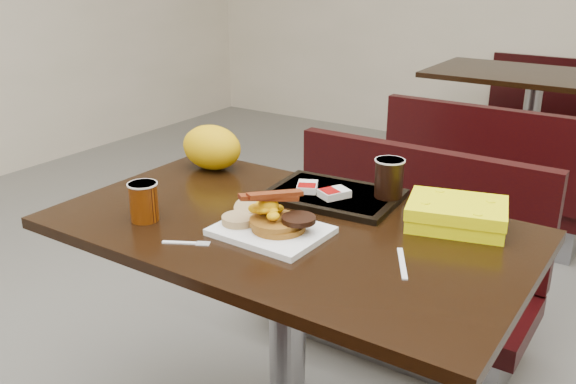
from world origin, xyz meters
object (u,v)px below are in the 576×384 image
Objects in this scene: platter at (271,231)px; pancake_stack at (279,224)px; table_near at (287,349)px; bench_near_n at (394,258)px; hashbrown_sleeve_left at (307,187)px; bench_far_s at (493,170)px; tray at (333,195)px; knife at (402,263)px; hashbrown_sleeve_right at (334,193)px; coffee_cup_far at (389,178)px; table_far at (528,136)px; bench_far_n at (554,115)px; fork at (179,243)px; clamshell at (457,214)px; coffee_cup_near at (144,202)px; paper_bag at (212,147)px.

pancake_stack is at bearing 20.85° from platter.
table_near reaches higher than bench_near_n.
platter is at bearing -102.94° from hashbrown_sleeve_left.
bench_far_s is at bearing 91.60° from platter.
table_near is 0.44m from tray.
knife is at bearing -43.79° from tray.
hashbrown_sleeve_right is (0.03, -1.71, 0.42)m from bench_far_s.
table_far is at bearing 93.63° from coffee_cup_far.
platter is at bearing -160.74° from pancake_stack.
bench_near_n is at bearing -90.00° from bench_far_n.
bench_near_n is 13.42× the size of hashbrown_sleeve_left.
fork is at bearing -131.07° from platter.
pancake_stack is (0.02, -0.07, 0.40)m from table_near.
clamshell is at bearing -52.88° from bench_near_n.
bench_near_n is at bearing 86.08° from tray.
fork is (-0.15, -2.84, 0.38)m from table_far.
knife is (0.48, 0.19, -0.00)m from fork.
knife is 0.39m from hashbrown_sleeve_right.
table_far is 2.83m from coffee_cup_near.
paper_bag is (-0.78, 0.28, 0.07)m from knife.
coffee_cup_far reaches higher than hashbrown_sleeve_right.
bench_far_s is 2.15m from coffee_cup_near.
coffee_cup_near is 0.28× the size of tray.
knife is at bearing -80.25° from bench_far_s.
coffee_cup_near is 0.42× the size of clamshell.
tray is at bearing -89.75° from bench_far_s.
paper_bag is at bearing -175.94° from coffee_cup_far.
clamshell is at bearing -14.55° from coffee_cup_far.
hashbrown_sleeve_left reaches higher than platter.
tray is (0.01, 0.29, 0.00)m from platter.
knife is 0.83m from paper_bag.
coffee_cup_near reaches higher than tray.
bench_far_s is 1.76m from hashbrown_sleeve_right.
table_near is 0.50m from knife.
clamshell is (0.36, -2.38, 0.41)m from table_far.
pancake_stack is 0.37m from coffee_cup_far.
hashbrown_sleeve_right is (0.35, 0.38, -0.02)m from coffee_cup_near.
platter reaches higher than table_far.
clamshell reaches higher than bench_near_n.
platter is 2.46× the size of coffee_cup_far.
clamshell reaches higher than table_far.
knife is at bearing -82.80° from table_far.
clamshell is (0.21, -0.06, -0.04)m from coffee_cup_far.
table_far reaches higher than bench_far_n.
paper_bag reaches higher than hashbrown_sleeve_right.
pancake_stack is 0.55× the size of clamshell.
fork is at bearing -17.96° from coffee_cup_near.
bench_near_n is at bearing 56.36° from hashbrown_sleeve_left.
pancake_stack is (0.02, -0.77, 0.42)m from bench_near_n.
platter is 0.34m from coffee_cup_near.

